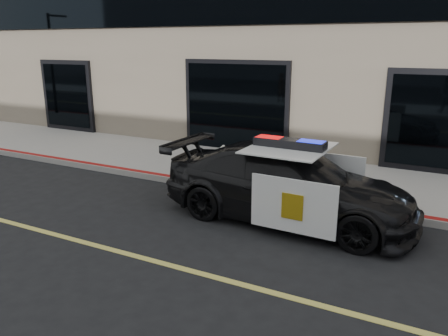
% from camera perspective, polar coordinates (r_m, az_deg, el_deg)
% --- Properties ---
extents(ground, '(120.00, 120.00, 0.00)m').
position_cam_1_polar(ground, '(7.70, -14.72, -10.24)').
color(ground, black).
rests_on(ground, ground).
extents(sidewalk_n, '(60.00, 3.50, 0.15)m').
position_cam_1_polar(sidewalk_n, '(11.81, 2.27, -0.07)').
color(sidewalk_n, gray).
rests_on(sidewalk_n, ground).
extents(police_car, '(2.41, 5.03, 1.61)m').
position_cam_1_polar(police_car, '(8.53, 8.37, -2.05)').
color(police_car, black).
rests_on(police_car, ground).
extents(fire_hydrant, '(0.33, 0.46, 0.72)m').
position_cam_1_polar(fire_hydrant, '(11.04, -0.11, 1.03)').
color(fire_hydrant, white).
rests_on(fire_hydrant, sidewalk_n).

